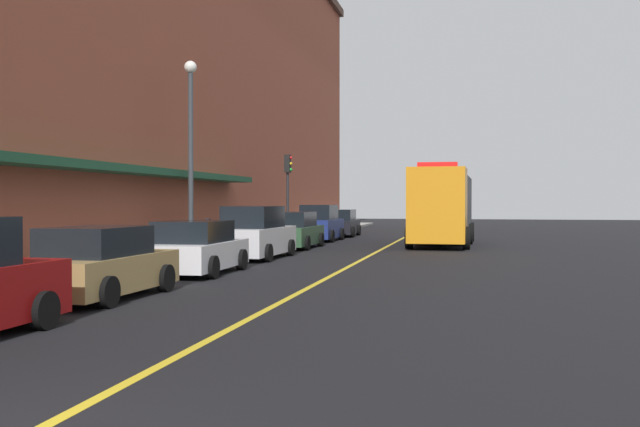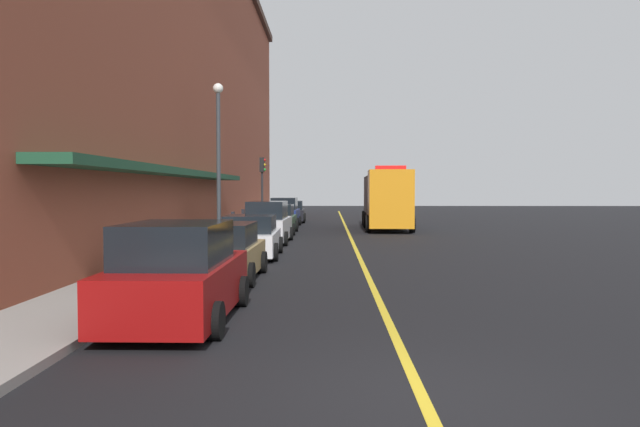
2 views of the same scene
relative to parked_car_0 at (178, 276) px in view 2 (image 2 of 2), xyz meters
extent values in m
plane|color=black|center=(3.91, 21.11, -0.86)|extent=(112.00, 112.00, 0.00)
cube|color=gray|center=(-2.29, 21.11, -0.79)|extent=(2.40, 70.00, 0.15)
cube|color=gold|center=(3.91, 21.11, -0.86)|extent=(0.16, 70.00, 0.01)
cube|color=brown|center=(-9.37, 20.11, 8.40)|extent=(11.78, 64.00, 18.53)
cube|color=#19472D|center=(-2.94, 12.11, 2.24)|extent=(1.20, 22.40, 0.24)
cube|color=maroon|center=(0.00, 0.06, -0.23)|extent=(1.93, 4.53, 0.93)
cube|color=black|center=(0.00, -0.16, 0.62)|extent=(1.72, 2.49, 0.76)
cylinder|color=black|center=(-0.95, 1.47, -0.54)|extent=(0.22, 0.64, 0.64)
cylinder|color=black|center=(0.97, 1.46, -0.54)|extent=(0.22, 0.64, 0.64)
cylinder|color=black|center=(-0.97, -1.33, -0.54)|extent=(0.22, 0.64, 0.64)
cylinder|color=black|center=(0.95, -1.34, -0.54)|extent=(0.22, 0.64, 0.64)
cube|color=#A5844C|center=(-0.05, 5.16, -0.31)|extent=(1.80, 4.26, 0.76)
cube|color=black|center=(-0.05, 4.95, 0.38)|extent=(1.60, 2.35, 0.62)
cylinder|color=black|center=(-0.92, 6.48, -0.54)|extent=(0.23, 0.64, 0.64)
cylinder|color=black|center=(0.85, 6.46, -0.54)|extent=(0.23, 0.64, 0.64)
cylinder|color=black|center=(-0.95, 3.85, -0.54)|extent=(0.23, 0.64, 0.64)
cylinder|color=black|center=(0.82, 3.83, -0.54)|extent=(0.23, 0.64, 0.64)
cube|color=silver|center=(-0.03, 10.57, -0.31)|extent=(1.96, 4.28, 0.75)
cube|color=black|center=(-0.02, 10.35, 0.37)|extent=(1.74, 2.37, 0.61)
cylinder|color=black|center=(-1.00, 11.87, -0.54)|extent=(0.23, 0.64, 0.64)
cylinder|color=black|center=(0.90, 11.90, -0.54)|extent=(0.23, 0.64, 0.64)
cylinder|color=black|center=(-0.96, 9.23, -0.54)|extent=(0.23, 0.64, 0.64)
cylinder|color=black|center=(0.95, 9.27, -0.54)|extent=(0.23, 0.64, 0.64)
cube|color=silver|center=(0.01, 16.25, -0.21)|extent=(1.91, 4.74, 0.96)
cube|color=black|center=(0.01, 16.01, 0.67)|extent=(1.68, 2.62, 0.79)
cylinder|color=black|center=(-0.88, 17.73, -0.54)|extent=(0.23, 0.64, 0.64)
cylinder|color=black|center=(0.96, 17.69, -0.54)|extent=(0.23, 0.64, 0.64)
cylinder|color=black|center=(-0.94, 14.81, -0.54)|extent=(0.23, 0.64, 0.64)
cylinder|color=black|center=(0.90, 14.77, -0.54)|extent=(0.23, 0.64, 0.64)
cube|color=#2D5133|center=(-0.01, 22.16, -0.29)|extent=(1.78, 4.57, 0.80)
cube|color=black|center=(-0.01, 21.93, 0.44)|extent=(1.60, 2.51, 0.65)
cylinder|color=black|center=(-0.90, 23.58, -0.54)|extent=(0.22, 0.64, 0.64)
cylinder|color=black|center=(0.89, 23.57, -0.54)|extent=(0.22, 0.64, 0.64)
cylinder|color=black|center=(-0.91, 20.75, -0.54)|extent=(0.22, 0.64, 0.64)
cylinder|color=black|center=(0.88, 20.74, -0.54)|extent=(0.22, 0.64, 0.64)
cube|color=navy|center=(-0.11, 28.15, -0.21)|extent=(1.83, 4.15, 0.95)
cube|color=black|center=(-0.11, 27.95, 0.66)|extent=(1.62, 2.30, 0.78)
cylinder|color=black|center=(-0.97, 29.45, -0.54)|extent=(0.23, 0.64, 0.64)
cylinder|color=black|center=(0.81, 29.41, -0.54)|extent=(0.23, 0.64, 0.64)
cylinder|color=black|center=(-1.02, 26.89, -0.54)|extent=(0.23, 0.64, 0.64)
cylinder|color=black|center=(0.76, 26.86, -0.54)|extent=(0.23, 0.64, 0.64)
cube|color=black|center=(-0.02, 33.40, -0.29)|extent=(1.98, 4.36, 0.79)
cube|color=black|center=(-0.01, 33.18, 0.42)|extent=(1.75, 2.41, 0.65)
cylinder|color=black|center=(-1.00, 34.71, -0.54)|extent=(0.23, 0.64, 0.64)
cylinder|color=black|center=(0.91, 34.75, -0.54)|extent=(0.23, 0.64, 0.64)
cylinder|color=black|center=(-0.95, 32.04, -0.54)|extent=(0.23, 0.64, 0.64)
cylinder|color=black|center=(0.97, 32.08, -0.54)|extent=(0.23, 0.64, 0.64)
cube|color=orange|center=(6.29, 22.77, 1.06)|extent=(2.53, 2.66, 3.26)
cube|color=#3F3F42|center=(6.41, 27.58, 0.93)|extent=(2.63, 6.37, 3.00)
cube|color=red|center=(6.29, 22.77, 2.81)|extent=(1.74, 0.65, 0.24)
cylinder|color=black|center=(7.53, 22.83, -0.36)|extent=(0.33, 1.01, 1.00)
cylinder|color=black|center=(5.04, 22.89, -0.36)|extent=(0.33, 1.01, 1.00)
cylinder|color=black|center=(7.64, 26.76, -0.36)|extent=(0.33, 1.01, 1.00)
cylinder|color=black|center=(5.15, 26.83, -0.36)|extent=(0.33, 1.01, 1.00)
cylinder|color=black|center=(7.70, 29.31, -0.36)|extent=(0.33, 1.01, 1.00)
cylinder|color=black|center=(5.21, 29.38, -0.36)|extent=(0.33, 1.01, 1.00)
cylinder|color=#4C4C51|center=(-1.44, 18.32, -0.19)|extent=(0.07, 0.07, 1.05)
cube|color=black|center=(-1.44, 18.32, 0.48)|extent=(0.14, 0.18, 0.28)
cylinder|color=#4C4C51|center=(-1.44, 32.39, -0.19)|extent=(0.07, 0.07, 1.05)
cube|color=black|center=(-1.44, 32.39, 0.48)|extent=(0.14, 0.18, 0.28)
cylinder|color=#4C4C51|center=(-1.44, 26.14, -0.19)|extent=(0.07, 0.07, 1.05)
cube|color=black|center=(-1.44, 26.14, 0.48)|extent=(0.14, 0.18, 0.28)
cylinder|color=#4C4C51|center=(-1.44, 15.19, -0.19)|extent=(0.07, 0.07, 1.05)
cube|color=black|center=(-1.44, 15.19, 0.48)|extent=(0.14, 0.18, 0.28)
cylinder|color=#33383D|center=(-2.04, 15.09, 2.54)|extent=(0.18, 0.18, 6.50)
sphere|color=white|center=(-2.04, 15.09, 6.01)|extent=(0.44, 0.44, 0.44)
cylinder|color=#232326|center=(-1.39, 26.28, 0.99)|extent=(0.14, 0.14, 3.40)
cube|color=black|center=(-1.39, 26.28, 3.14)|extent=(0.28, 0.36, 0.90)
sphere|color=red|center=(-1.23, 26.28, 3.44)|extent=(0.16, 0.16, 0.16)
sphere|color=gold|center=(-1.23, 26.28, 3.14)|extent=(0.16, 0.16, 0.16)
sphere|color=green|center=(-1.23, 26.28, 2.84)|extent=(0.16, 0.16, 0.16)
camera|label=1|loc=(7.81, -9.05, 1.23)|focal=40.47mm
camera|label=2|loc=(2.80, -10.97, 1.61)|focal=33.41mm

